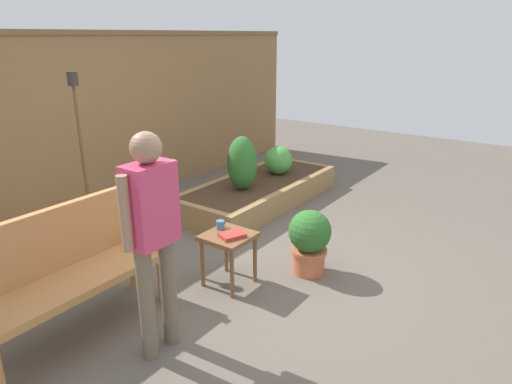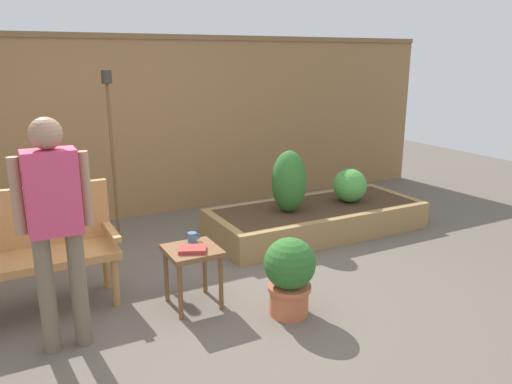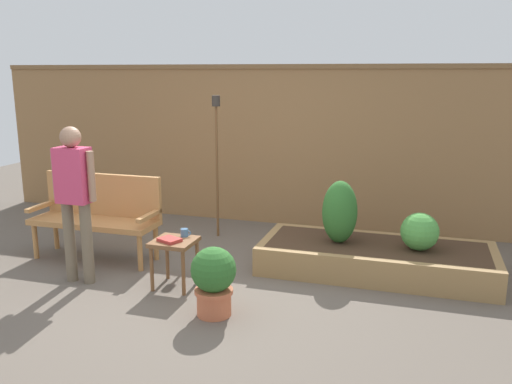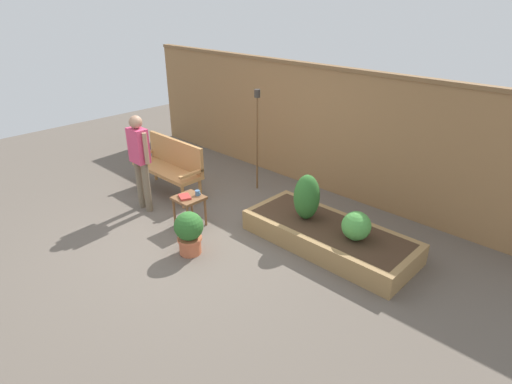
% 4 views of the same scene
% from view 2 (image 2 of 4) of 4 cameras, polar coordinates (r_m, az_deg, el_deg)
% --- Properties ---
extents(ground_plane, '(14.00, 14.00, 0.00)m').
position_cam_2_polar(ground_plane, '(4.16, -2.35, -12.16)').
color(ground_plane, '#60564C').
extents(fence_back, '(8.40, 0.14, 2.16)m').
position_cam_2_polar(fence_back, '(6.20, -12.96, 7.24)').
color(fence_back, olive).
rests_on(fence_back, ground_plane).
extents(garden_bench, '(1.44, 0.48, 0.94)m').
position_cam_2_polar(garden_bench, '(4.21, -25.69, -5.31)').
color(garden_bench, '#B77F47').
rests_on(garden_bench, ground_plane).
extents(side_table, '(0.40, 0.40, 0.48)m').
position_cam_2_polar(side_table, '(3.94, -7.25, -7.50)').
color(side_table, brown).
rests_on(side_table, ground_plane).
extents(cup_on_table, '(0.11, 0.07, 0.08)m').
position_cam_2_polar(cup_on_table, '(4.03, -7.24, -5.13)').
color(cup_on_table, teal).
rests_on(cup_on_table, side_table).
extents(book_on_table, '(0.25, 0.22, 0.03)m').
position_cam_2_polar(book_on_table, '(3.85, -7.25, -6.49)').
color(book_on_table, '#B2332D').
rests_on(book_on_table, side_table).
extents(potted_boxwood, '(0.39, 0.39, 0.61)m').
position_cam_2_polar(potted_boxwood, '(3.82, 3.84, -9.18)').
color(potted_boxwood, '#C66642').
rests_on(potted_boxwood, ground_plane).
extents(raised_planter_bed, '(2.40, 1.00, 0.30)m').
position_cam_2_polar(raised_planter_bed, '(5.66, 6.91, -3.04)').
color(raised_planter_bed, '#997547').
rests_on(raised_planter_bed, ground_plane).
extents(shrub_near_bench, '(0.37, 0.37, 0.66)m').
position_cam_2_polar(shrub_near_bench, '(5.29, 3.78, 1.19)').
color(shrub_near_bench, brown).
rests_on(shrub_near_bench, raised_planter_bed).
extents(shrub_far_corner, '(0.38, 0.38, 0.38)m').
position_cam_2_polar(shrub_far_corner, '(5.78, 10.63, 0.73)').
color(shrub_far_corner, brown).
rests_on(shrub_far_corner, raised_planter_bed).
extents(tiki_torch, '(0.10, 0.10, 1.78)m').
position_cam_2_polar(tiki_torch, '(5.26, -16.24, 6.98)').
color(tiki_torch, brown).
rests_on(tiki_torch, ground_plane).
extents(person_by_bench, '(0.47, 0.20, 1.56)m').
position_cam_2_polar(person_by_bench, '(3.41, -21.93, -2.57)').
color(person_by_bench, '#70604C').
rests_on(person_by_bench, ground_plane).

